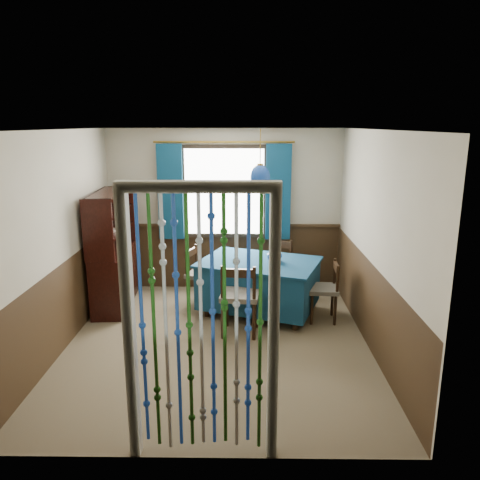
{
  "coord_description": "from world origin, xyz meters",
  "views": [
    {
      "loc": [
        0.33,
        -5.16,
        2.56
      ],
      "look_at": [
        0.26,
        0.62,
        1.12
      ],
      "focal_mm": 35.0,
      "sensor_mm": 36.0,
      "label": 1
    }
  ],
  "objects_px": {
    "vase_sideboard": "(123,237)",
    "bowl_shelf": "(111,231)",
    "dining_table": "(259,283)",
    "chair_left": "(201,274)",
    "pendant_lamp": "(260,177)",
    "vase_table": "(275,255)",
    "sideboard": "(113,267)",
    "chair_far": "(276,267)",
    "chair_right": "(325,289)",
    "chair_near": "(240,297)"
  },
  "relations": [
    {
      "from": "pendant_lamp",
      "to": "bowl_shelf",
      "type": "bearing_deg",
      "value": 178.16
    },
    {
      "from": "chair_far",
      "to": "pendant_lamp",
      "type": "distance_m",
      "value": 1.57
    },
    {
      "from": "chair_left",
      "to": "pendant_lamp",
      "type": "xyz_separation_m",
      "value": [
        0.84,
        -0.32,
        1.44
      ]
    },
    {
      "from": "chair_left",
      "to": "bowl_shelf",
      "type": "relative_size",
      "value": 4.34
    },
    {
      "from": "chair_far",
      "to": "chair_left",
      "type": "distance_m",
      "value": 1.14
    },
    {
      "from": "chair_far",
      "to": "chair_left",
      "type": "bearing_deg",
      "value": 50.38
    },
    {
      "from": "sideboard",
      "to": "vase_table",
      "type": "bearing_deg",
      "value": -10.89
    },
    {
      "from": "bowl_shelf",
      "to": "pendant_lamp",
      "type": "bearing_deg",
      "value": -1.84
    },
    {
      "from": "chair_right",
      "to": "vase_sideboard",
      "type": "xyz_separation_m",
      "value": [
        -2.88,
        0.86,
        0.49
      ]
    },
    {
      "from": "chair_left",
      "to": "chair_right",
      "type": "height_order",
      "value": "chair_left"
    },
    {
      "from": "sideboard",
      "to": "dining_table",
      "type": "bearing_deg",
      "value": -10.96
    },
    {
      "from": "chair_near",
      "to": "vase_table",
      "type": "distance_m",
      "value": 0.89
    },
    {
      "from": "dining_table",
      "to": "chair_far",
      "type": "bearing_deg",
      "value": 86.56
    },
    {
      "from": "chair_far",
      "to": "vase_sideboard",
      "type": "distance_m",
      "value": 2.33
    },
    {
      "from": "dining_table",
      "to": "bowl_shelf",
      "type": "distance_m",
      "value": 2.14
    },
    {
      "from": "chair_left",
      "to": "sideboard",
      "type": "height_order",
      "value": "sideboard"
    },
    {
      "from": "chair_left",
      "to": "sideboard",
      "type": "xyz_separation_m",
      "value": [
        -1.24,
        -0.06,
        0.13
      ]
    },
    {
      "from": "sideboard",
      "to": "vase_table",
      "type": "xyz_separation_m",
      "value": [
        2.28,
        -0.28,
        0.27
      ]
    },
    {
      "from": "dining_table",
      "to": "chair_near",
      "type": "relative_size",
      "value": 1.95
    },
    {
      "from": "vase_table",
      "to": "pendant_lamp",
      "type": "bearing_deg",
      "value": 173.73
    },
    {
      "from": "chair_far",
      "to": "chair_left",
      "type": "relative_size",
      "value": 1.04
    },
    {
      "from": "pendant_lamp",
      "to": "bowl_shelf",
      "type": "distance_m",
      "value": 2.14
    },
    {
      "from": "chair_left",
      "to": "pendant_lamp",
      "type": "bearing_deg",
      "value": 87.65
    },
    {
      "from": "dining_table",
      "to": "chair_far",
      "type": "relative_size",
      "value": 2.08
    },
    {
      "from": "chair_near",
      "to": "pendant_lamp",
      "type": "bearing_deg",
      "value": 75.08
    },
    {
      "from": "chair_near",
      "to": "vase_table",
      "type": "xyz_separation_m",
      "value": [
        0.46,
        0.67,
        0.35
      ]
    },
    {
      "from": "chair_near",
      "to": "chair_right",
      "type": "bearing_deg",
      "value": 27.12
    },
    {
      "from": "chair_left",
      "to": "pendant_lamp",
      "type": "relative_size",
      "value": 1.08
    },
    {
      "from": "chair_left",
      "to": "sideboard",
      "type": "distance_m",
      "value": 1.25
    },
    {
      "from": "pendant_lamp",
      "to": "vase_table",
      "type": "distance_m",
      "value": 1.06
    },
    {
      "from": "chair_right",
      "to": "sideboard",
      "type": "relative_size",
      "value": 0.49
    },
    {
      "from": "sideboard",
      "to": "chair_near",
      "type": "bearing_deg",
      "value": -31.55
    },
    {
      "from": "chair_left",
      "to": "vase_table",
      "type": "distance_m",
      "value": 1.17
    },
    {
      "from": "bowl_shelf",
      "to": "chair_near",
      "type": "bearing_deg",
      "value": -23.38
    },
    {
      "from": "pendant_lamp",
      "to": "chair_near",
      "type": "bearing_deg",
      "value": -110.23
    },
    {
      "from": "chair_near",
      "to": "chair_left",
      "type": "height_order",
      "value": "chair_near"
    },
    {
      "from": "chair_far",
      "to": "vase_table",
      "type": "relative_size",
      "value": 4.55
    },
    {
      "from": "sideboard",
      "to": "vase_table",
      "type": "relative_size",
      "value": 8.57
    },
    {
      "from": "chair_left",
      "to": "vase_sideboard",
      "type": "bearing_deg",
      "value": -85.47
    },
    {
      "from": "pendant_lamp",
      "to": "dining_table",
      "type": "bearing_deg",
      "value": 0.0
    },
    {
      "from": "chair_far",
      "to": "pendant_lamp",
      "type": "height_order",
      "value": "pendant_lamp"
    },
    {
      "from": "chair_far",
      "to": "sideboard",
      "type": "height_order",
      "value": "sideboard"
    },
    {
      "from": "dining_table",
      "to": "chair_left",
      "type": "height_order",
      "value": "chair_left"
    },
    {
      "from": "vase_table",
      "to": "chair_right",
      "type": "bearing_deg",
      "value": -18.47
    },
    {
      "from": "bowl_shelf",
      "to": "vase_sideboard",
      "type": "relative_size",
      "value": 1.0
    },
    {
      "from": "chair_right",
      "to": "sideboard",
      "type": "height_order",
      "value": "sideboard"
    },
    {
      "from": "vase_sideboard",
      "to": "bowl_shelf",
      "type": "bearing_deg",
      "value": -90.0
    },
    {
      "from": "dining_table",
      "to": "sideboard",
      "type": "bearing_deg",
      "value": -167.24
    },
    {
      "from": "chair_near",
      "to": "vase_table",
      "type": "height_order",
      "value": "vase_table"
    },
    {
      "from": "chair_right",
      "to": "pendant_lamp",
      "type": "distance_m",
      "value": 1.71
    }
  ]
}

